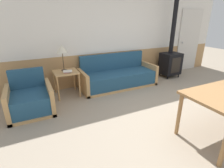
# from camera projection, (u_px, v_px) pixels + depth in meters

# --- Properties ---
(ground_plane) EXTENTS (16.00, 16.00, 0.00)m
(ground_plane) POSITION_uv_depth(u_px,v_px,m) (188.00, 123.00, 3.18)
(ground_plane) COLOR gray
(wall_back) EXTENTS (7.20, 0.06, 2.70)m
(wall_back) POSITION_uv_depth(u_px,v_px,m) (120.00, 34.00, 4.89)
(wall_back) COLOR tan
(wall_back) RESTS_ON ground_plane
(couch) EXTENTS (2.07, 0.81, 0.85)m
(couch) POSITION_uv_depth(u_px,v_px,m) (118.00, 77.00, 4.77)
(couch) COLOR tan
(couch) RESTS_ON ground_plane
(armchair) EXTENTS (0.83, 0.84, 0.81)m
(armchair) POSITION_uv_depth(u_px,v_px,m) (30.00, 100.00, 3.46)
(armchair) COLOR tan
(armchair) RESTS_ON ground_plane
(side_table) EXTENTS (0.55, 0.55, 0.60)m
(side_table) POSITION_uv_depth(u_px,v_px,m) (66.00, 75.00, 4.14)
(side_table) COLOR tan
(side_table) RESTS_ON ground_plane
(table_lamp) EXTENTS (0.26, 0.26, 0.61)m
(table_lamp) POSITION_uv_depth(u_px,v_px,m) (62.00, 49.00, 3.99)
(table_lamp) COLOR #4C3823
(table_lamp) RESTS_ON side_table
(book_stack) EXTENTS (0.22, 0.18, 0.04)m
(book_stack) POSITION_uv_depth(u_px,v_px,m) (67.00, 71.00, 4.02)
(book_stack) COLOR #994C84
(book_stack) RESTS_ON side_table
(wood_stove) EXTENTS (0.57, 0.48, 2.59)m
(wood_stove) POSITION_uv_depth(u_px,v_px,m) (171.00, 58.00, 5.42)
(wood_stove) COLOR black
(wood_stove) RESTS_ON ground_plane
(entry_door) EXTENTS (0.94, 0.09, 2.05)m
(entry_door) POSITION_uv_depth(u_px,v_px,m) (189.00, 41.00, 6.06)
(entry_door) COLOR silver
(entry_door) RESTS_ON ground_plane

